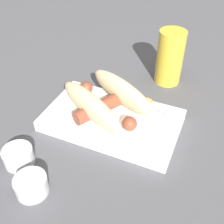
% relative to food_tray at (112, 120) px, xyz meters
% --- Properties ---
extents(ground_plane, '(3.00, 3.00, 0.00)m').
position_rel_food_tray_xyz_m(ground_plane, '(0.00, 0.00, -0.01)').
color(ground_plane, '#4C4C51').
extents(food_tray, '(0.26, 0.15, 0.02)m').
position_rel_food_tray_xyz_m(food_tray, '(0.00, 0.00, 0.00)').
color(food_tray, white).
rests_on(food_tray, ground_plane).
extents(bread_roll, '(0.21, 0.19, 0.05)m').
position_rel_food_tray_xyz_m(bread_roll, '(-0.02, 0.02, 0.04)').
color(bread_roll, beige).
rests_on(bread_roll, food_tray).
extents(sausage, '(0.15, 0.14, 0.03)m').
position_rel_food_tray_xyz_m(sausage, '(-0.02, 0.01, 0.03)').
color(sausage, brown).
rests_on(sausage, food_tray).
extents(pickled_veggies, '(0.07, 0.06, 0.00)m').
position_rel_food_tray_xyz_m(pickled_veggies, '(0.06, 0.05, 0.01)').
color(pickled_veggies, '#F99E4C').
rests_on(pickled_veggies, food_tray).
extents(condiment_cup_near, '(0.05, 0.05, 0.03)m').
position_rel_food_tray_xyz_m(condiment_cup_near, '(-0.11, -0.15, 0.00)').
color(condiment_cup_near, silver).
rests_on(condiment_cup_near, ground_plane).
extents(condiment_cup_far, '(0.05, 0.05, 0.03)m').
position_rel_food_tray_xyz_m(condiment_cup_far, '(-0.05, -0.19, 0.00)').
color(condiment_cup_far, silver).
rests_on(condiment_cup_far, ground_plane).
extents(drink_glass, '(0.06, 0.06, 0.13)m').
position_rel_food_tray_xyz_m(drink_glass, '(0.06, 0.20, 0.05)').
color(drink_glass, gold).
rests_on(drink_glass, ground_plane).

